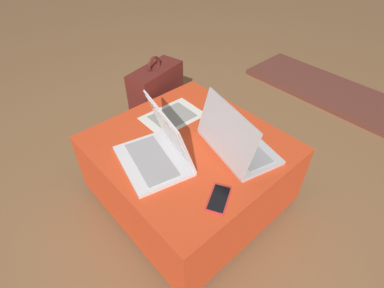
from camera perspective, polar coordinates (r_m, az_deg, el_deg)
ground_plane at (r=1.68m, az=-0.44°, el=-10.06°), size 14.00×14.00×0.00m
ottoman at (r=1.53m, az=-0.48°, el=-5.37°), size 0.83×0.79×0.40m
laptop_near at (r=1.28m, az=-6.43°, el=-1.25°), size 0.37×0.32×0.26m
laptop_far at (r=1.34m, az=8.14°, el=0.54°), size 0.41×0.31×0.23m
cell_phone at (r=1.17m, az=5.14°, el=-10.36°), size 0.13×0.15×0.01m
backpack at (r=1.95m, az=-6.75°, el=7.48°), size 0.26×0.38×0.57m
paper_sheet at (r=1.56m, az=-3.76°, el=5.28°), size 0.22×0.30×0.00m
fireplace_hearth at (r=2.71m, az=25.30°, el=8.86°), size 1.40×0.50×0.04m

